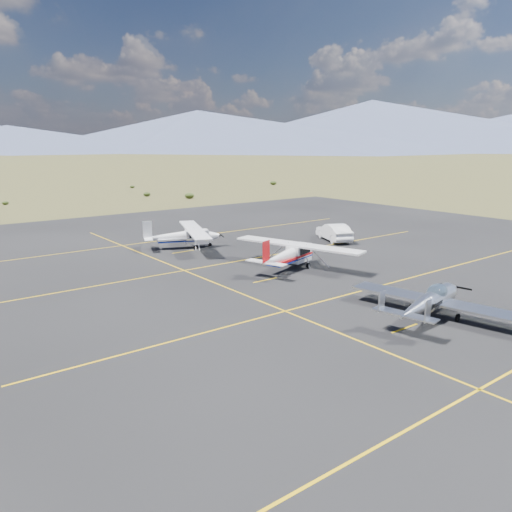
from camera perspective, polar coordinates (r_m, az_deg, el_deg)
name	(u,v)px	position (r m, az deg, el deg)	size (l,w,h in m)	color
ground	(386,300)	(30.03, 14.62, -4.84)	(1600.00, 1600.00, 0.00)	#383D1C
apron	(304,275)	(34.54, 5.47, -2.14)	(72.00, 72.00, 0.02)	black
aircraft_low_wing	(431,301)	(27.29, 19.40, -4.82)	(6.82, 9.38, 2.03)	#BABCC1
aircraft_cessna	(290,254)	(35.72, 3.96, 0.28)	(6.89, 10.05, 2.57)	silver
aircraft_plain	(183,236)	(43.20, -8.30, 2.33)	(6.93, 9.51, 2.47)	white
sedan	(334,232)	(46.63, 8.91, 2.73)	(1.70, 4.87, 1.61)	white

